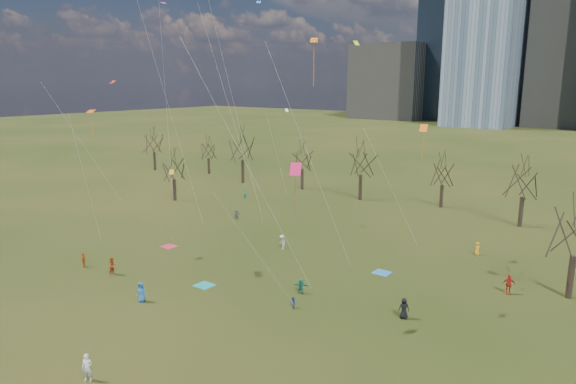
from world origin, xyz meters
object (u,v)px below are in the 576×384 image
Objects in this scene: blanket_navy at (382,273)px; person_4 at (84,260)px; person_0 at (141,292)px; person_2 at (113,266)px; person_1 at (87,368)px; blanket_teal at (204,285)px; blanket_crimson at (169,246)px.

blanket_navy is 29.83m from person_4.
person_4 is at bearing -145.64° from blanket_navy.
person_2 is (-7.36, 2.24, -0.00)m from person_0.
person_2 is 1.16× the size of person_4.
person_4 is (-18.54, 11.06, -0.15)m from person_1.
person_1 reaches higher than blanket_navy.
blanket_teal is at bearing -113.41° from person_4.
person_0 is at bearing -125.42° from blanket_navy.
person_4 is (-1.61, -9.53, 0.74)m from blanket_crimson.
blanket_teal is at bearing -25.46° from blanket_crimson.
person_1 is at bearing -126.94° from person_2.
person_4 reaches higher than blanket_navy.
blanket_teal is 0.91× the size of person_2.
person_2 is (-14.44, 11.64, -0.03)m from person_1.
person_2 is at bearing 140.36° from person_0.
blanket_teal is at bearing -67.00° from person_2.
person_4 is at bearing -162.83° from blanket_teal.
blanket_teal is at bearing 51.19° from person_0.
person_2 is at bearing -74.44° from blanket_crimson.
person_4 is at bearing 112.15° from person_1.
person_0 reaches higher than blanket_crimson.
blanket_teal is 9.69m from person_2.
blanket_crimson is 14.93m from person_0.
blanket_teal is 16.08m from person_1.
person_2 is (-20.51, -16.25, 0.86)m from blanket_navy.
blanket_teal is 17.19m from blanket_navy.
blanket_navy is at bearing -49.67° from person_2.
blanket_teal is 1.06× the size of person_4.
person_1 reaches higher than person_2.
person_2 reaches higher than person_4.
blanket_navy is 0.91× the size of person_2.
blanket_crimson is (-11.50, 5.47, 0.00)m from blanket_teal.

